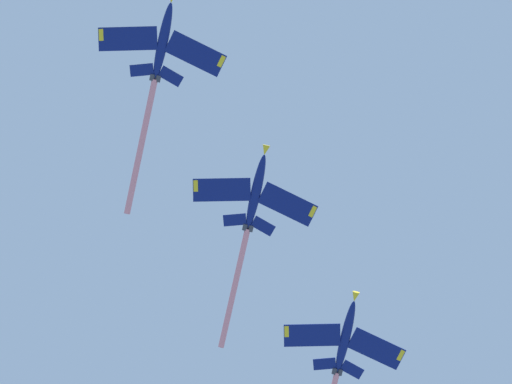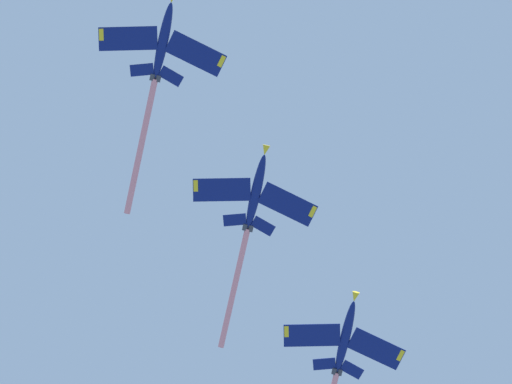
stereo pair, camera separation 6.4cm
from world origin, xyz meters
TOP-DOWN VIEW (x-y plane):
  - jet_lead at (-22.82, 17.58)m, footprint 28.50×24.03m
  - jet_second at (-49.03, 22.17)m, footprint 26.80×23.00m
  - jet_third at (-75.32, 26.78)m, footprint 25.00×21.62m

SIDE VIEW (x-z plane):
  - jet_third at x=-75.32m, z-range 157.84..164.50m
  - jet_second at x=-49.03m, z-range 160.62..168.54m
  - jet_lead at x=-22.82m, z-range 163.86..172.08m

